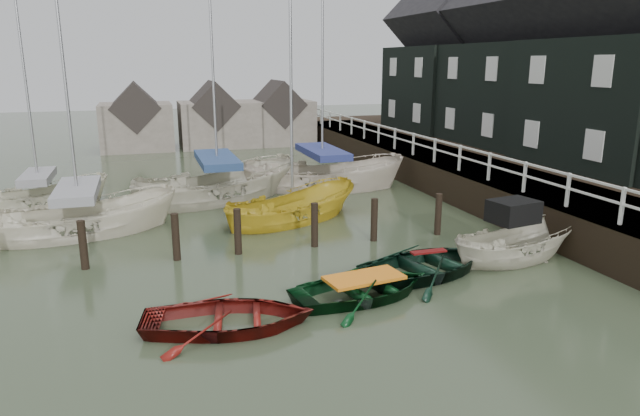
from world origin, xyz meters
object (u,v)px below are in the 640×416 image
object	(u,v)px
rowboat_dkgreen	(427,274)
sailboat_e	(41,206)
sailboat_c	(293,219)
sailboat_d	(322,187)
motorboat	(513,256)
sailboat_b	(219,198)
rowboat_red	(229,328)
sailboat_a	(82,232)
rowboat_green	(364,297)

from	to	relation	value
rowboat_dkgreen	sailboat_e	size ratio (longest dim) A/B	0.44
sailboat_c	sailboat_d	distance (m)	5.47
motorboat	sailboat_b	xyz separation A→B (m)	(-7.24, 10.06, -0.04)
rowboat_red	sailboat_a	xyz separation A→B (m)	(-3.69, 8.49, 0.06)
sailboat_e	rowboat_green	bearing A→B (deg)	-160.53
rowboat_green	sailboat_c	distance (m)	7.40
rowboat_red	sailboat_d	distance (m)	14.29
sailboat_a	sailboat_e	size ratio (longest dim) A/B	1.20
sailboat_a	sailboat_e	xyz separation A→B (m)	(-1.86, 4.37, 0.00)
rowboat_red	sailboat_a	size ratio (longest dim) A/B	0.33
sailboat_c	sailboat_e	xyz separation A→B (m)	(-9.09, 4.77, 0.05)
sailboat_a	sailboat_b	size ratio (longest dim) A/B	0.87
sailboat_a	sailboat_e	distance (m)	4.75
rowboat_dkgreen	sailboat_c	size ratio (longest dim) A/B	0.39
rowboat_green	sailboat_e	size ratio (longest dim) A/B	0.40
rowboat_red	sailboat_d	bearing A→B (deg)	-15.67
motorboat	sailboat_c	size ratio (longest dim) A/B	0.43
rowboat_green	sailboat_e	distance (m)	15.10
sailboat_c	rowboat_dkgreen	bearing A→B (deg)	174.42
rowboat_dkgreen	sailboat_b	size ratio (longest dim) A/B	0.32
sailboat_c	rowboat_red	bearing A→B (deg)	132.69
sailboat_d	sailboat_e	bearing A→B (deg)	105.49
rowboat_green	sailboat_d	world-z (taller)	sailboat_d
rowboat_red	sailboat_b	xyz separation A→B (m)	(1.37, 12.01, 0.06)
sailboat_d	sailboat_b	bearing A→B (deg)	115.50
motorboat	sailboat_d	size ratio (longest dim) A/B	0.38
rowboat_dkgreen	sailboat_a	size ratio (longest dim) A/B	0.37
rowboat_red	sailboat_b	size ratio (longest dim) A/B	0.29
sailboat_e	sailboat_c	bearing A→B (deg)	-134.55
sailboat_d	sailboat_e	distance (m)	11.75
rowboat_dkgreen	sailboat_c	world-z (taller)	sailboat_c
sailboat_a	sailboat_d	world-z (taller)	sailboat_d
sailboat_b	sailboat_d	xyz separation A→B (m)	(4.83, 0.86, -0.00)
sailboat_c	sailboat_e	distance (m)	10.26
sailboat_a	sailboat_c	xyz separation A→B (m)	(7.23, -0.40, -0.05)
sailboat_b	sailboat_e	bearing A→B (deg)	62.58
rowboat_green	sailboat_e	xyz separation A→B (m)	(-8.95, 12.16, 0.07)
rowboat_dkgreen	sailboat_e	bearing A→B (deg)	29.87
rowboat_red	sailboat_e	bearing A→B (deg)	33.38
rowboat_green	sailboat_c	bearing A→B (deg)	-9.42
rowboat_green	sailboat_a	distance (m)	10.54
rowboat_green	sailboat_b	size ratio (longest dim) A/B	0.29
sailboat_b	sailboat_d	world-z (taller)	sailboat_b
rowboat_dkgreen	sailboat_b	xyz separation A→B (m)	(-4.28, 10.38, 0.06)
sailboat_b	rowboat_red	bearing A→B (deg)	153.02
rowboat_green	motorboat	size ratio (longest dim) A/B	0.81
rowboat_dkgreen	sailboat_d	xyz separation A→B (m)	(0.55, 11.24, 0.06)
rowboat_red	sailboat_d	xyz separation A→B (m)	(6.21, 12.87, 0.06)
rowboat_green	rowboat_dkgreen	bearing A→B (deg)	-75.58
sailboat_a	rowboat_dkgreen	bearing A→B (deg)	-136.36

